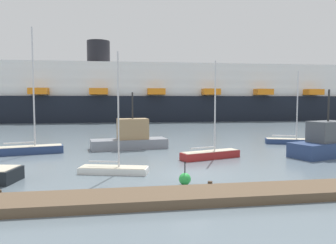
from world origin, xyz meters
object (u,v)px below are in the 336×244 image
Objects in this scene: fishing_boat_1 at (130,138)px; channel_buoy_0 at (185,179)px; fishing_boat_0 at (329,143)px; cruise_ship at (177,95)px; sailboat_0 at (292,140)px; sailboat_4 at (114,168)px; sailboat_1 at (210,153)px; sailboat_3 at (30,148)px.

fishing_boat_1 reaches higher than channel_buoy_0.
fishing_boat_0 is 6.04× the size of channel_buoy_0.
fishing_boat_0 is 48.76m from cruise_ship.
sailboat_0 is 1.00× the size of sailboat_4.
fishing_boat_0 is (-0.81, -7.17, 0.66)m from sailboat_0.
sailboat_4 is at bearing -130.13° from sailboat_0.
sailboat_0 is at bearing -114.39° from fishing_boat_0.
sailboat_1 is at bearing -128.49° from sailboat_0.
sailboat_4 is at bearing -6.18° from fishing_boat_0.
cruise_ship is at bearing 79.69° from channel_buoy_0.
sailboat_1 is 1.01× the size of sailboat_4.
fishing_boat_1 is at bearing -105.24° from cruise_ship.
cruise_ship reaches higher than channel_buoy_0.
fishing_boat_1 is at bearing -2.33° from sailboat_3.
sailboat_1 is 5.95× the size of channel_buoy_0.
sailboat_4 is (7.20, -8.66, -0.17)m from sailboat_3.
fishing_boat_0 is 17.45m from fishing_boat_1.
sailboat_0 is at bearing -5.74° from fishing_boat_1.
sailboat_0 is 0.70× the size of sailboat_3.
sailboat_3 is (-14.75, 4.65, 0.09)m from sailboat_1.
sailboat_1 is 8.55m from sailboat_4.
sailboat_0 is 5.88× the size of channel_buoy_0.
sailboat_1 reaches higher than sailboat_0.
sailboat_3 is 25.37m from fishing_boat_0.
sailboat_4 is at bearing -103.66° from cruise_ship.
sailboat_4 is at bearing -169.82° from sailboat_1.
fishing_boat_1 is (-16.16, 6.58, -0.03)m from fishing_boat_0.
sailboat_1 is (-10.93, -6.85, 0.03)m from sailboat_0.
sailboat_0 is 25.78m from sailboat_3.
cruise_ship is (10.11, 55.58, 5.22)m from channel_buoy_0.
sailboat_4 is 54.19m from cruise_ship.
cruise_ship is (-3.68, 48.41, 4.51)m from fishing_boat_0.
channel_buoy_0 is at bearing -98.94° from cruise_ship.
sailboat_4 is 1.04× the size of fishing_boat_1.
fishing_boat_1 is (-16.97, -0.59, 0.63)m from sailboat_0.
fishing_boat_1 is at bearing 99.79° from channel_buoy_0.
sailboat_1 reaches higher than channel_buoy_0.
sailboat_3 is at bearing 144.74° from sailboat_1.
channel_buoy_0 is (11.08, -12.14, -0.18)m from sailboat_3.
channel_buoy_0 is (3.88, -3.48, -0.00)m from sailboat_4.
cruise_ship is at bearing 51.20° from sailboat_3.
cruise_ship reaches higher than sailboat_0.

